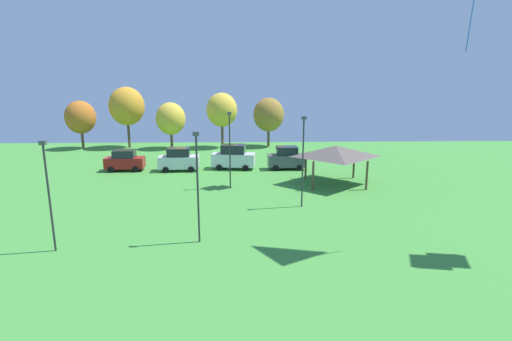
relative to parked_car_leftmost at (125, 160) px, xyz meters
name	(u,v)px	position (x,y,z in m)	size (l,w,h in m)	color
parked_car_leftmost	(125,160)	(0.00, 0.00, 0.00)	(4.07, 2.04, 2.23)	maroon
parked_car_second_from_left	(179,160)	(5.75, -0.19, 0.10)	(4.31, 2.19, 2.47)	silver
parked_car_third_from_left	(233,157)	(11.49, 0.53, 0.19)	(4.78, 2.42, 2.67)	silver
parked_car_rightmost_in_row	(287,158)	(17.24, 0.23, 0.10)	(4.11, 2.02, 2.47)	#4C5156
park_pavilion	(336,151)	(21.04, -5.98, 1.97)	(6.14, 5.48, 3.60)	brown
light_post_0	(230,146)	(11.40, -7.11, 2.70)	(0.36, 0.20, 6.79)	#2D2D33
light_post_1	(303,157)	(17.06, -12.64, 2.76)	(0.36, 0.20, 6.91)	#2D2D33
light_post_2	(198,182)	(9.95, -19.20, 2.64)	(0.36, 0.20, 6.68)	#2D2D33
light_post_3	(48,190)	(1.86, -20.25, 2.48)	(0.36, 0.20, 6.36)	#2D2D33
treeline_tree_0	(80,117)	(-9.84, 13.97, 3.24)	(4.10, 4.10, 6.62)	brown
treeline_tree_1	(127,106)	(-3.61, 14.69, 4.68)	(4.83, 4.83, 8.45)	brown
treeline_tree_2	(171,119)	(2.54, 13.70, 3.04)	(4.04, 4.04, 6.38)	brown
treeline_tree_3	(222,110)	(9.57, 14.34, 4.17)	(4.28, 4.28, 7.65)	brown
treeline_tree_4	(269,115)	(16.15, 15.01, 3.43)	(4.33, 4.33, 6.93)	brown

